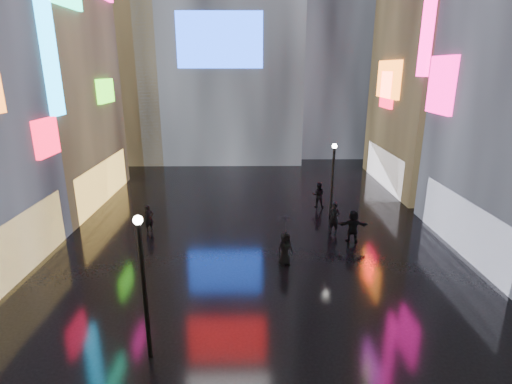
{
  "coord_description": "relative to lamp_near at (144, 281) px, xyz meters",
  "views": [
    {
      "loc": [
        -0.21,
        -2.53,
        9.52
      ],
      "look_at": [
        0.0,
        12.0,
        5.0
      ],
      "focal_mm": 28.0,
      "sensor_mm": 36.0,
      "label": 1
    }
  ],
  "objects": [
    {
      "name": "pedestrian_4",
      "position": [
        5.2,
        6.71,
        -2.08
      ],
      "size": [
        1.01,
        0.88,
        1.73
      ],
      "primitive_type": "imported",
      "rotation": [
        0.0,
        0.0,
        0.47
      ],
      "color": "black",
      "rests_on": "ground"
    },
    {
      "name": "pedestrian_5",
      "position": [
        9.27,
        9.38,
        -2.0
      ],
      "size": [
        1.8,
        0.69,
        1.9
      ],
      "primitive_type": "imported",
      "rotation": [
        0.0,
        0.0,
        3.06
      ],
      "color": "black",
      "rests_on": "ground"
    },
    {
      "name": "umbrella_2",
      "position": [
        5.2,
        6.71,
        -0.78
      ],
      "size": [
        1.22,
        1.23,
        0.87
      ],
      "primitive_type": "imported",
      "rotation": [
        0.0,
        0.0,
        5.93
      ],
      "color": "black",
      "rests_on": "pedestrian_4"
    },
    {
      "name": "pedestrian_6",
      "position": [
        -2.68,
        11.12,
        -2.12
      ],
      "size": [
        0.71,
        0.69,
        1.64
      ],
      "primitive_type": "imported",
      "rotation": [
        0.0,
        0.0,
        0.71
      ],
      "color": "black",
      "rests_on": "ground"
    },
    {
      "name": "tower_flank_left",
      "position": [
        -10.31,
        33.01,
        10.06
      ],
      "size": [
        10.0,
        10.0,
        26.0
      ],
      "primitive_type": "cube",
      "color": "black",
      "rests_on": "ground"
    },
    {
      "name": "pedestrian_8",
      "position": [
        8.47,
        10.68,
        -1.98
      ],
      "size": [
        0.84,
        0.78,
        1.92
      ],
      "primitive_type": "imported",
      "rotation": [
        0.0,
        0.0,
        5.68
      ],
      "color": "black",
      "rests_on": "ground"
    },
    {
      "name": "lamp_far",
      "position": [
        8.54,
        12.07,
        0.0
      ],
      "size": [
        0.3,
        0.3,
        5.2
      ],
      "color": "black",
      "rests_on": "ground"
    },
    {
      "name": "pedestrian_7",
      "position": [
        8.3,
        15.39,
        -2.05
      ],
      "size": [
        0.99,
        0.84,
        1.8
      ],
      "primitive_type": "imported",
      "rotation": [
        0.0,
        0.0,
        2.95
      ],
      "color": "black",
      "rests_on": "ground"
    },
    {
      "name": "building_right_far",
      "position": [
        19.66,
        21.01,
        11.03
      ],
      "size": [
        10.28,
        12.0,
        28.0
      ],
      "color": "black",
      "rests_on": "ground"
    },
    {
      "name": "ground",
      "position": [
        3.69,
        11.01,
        -2.94
      ],
      "size": [
        140.0,
        140.0,
        0.0
      ],
      "primitive_type": "plane",
      "color": "black",
      "rests_on": "ground"
    },
    {
      "name": "lamp_near",
      "position": [
        0.0,
        0.0,
        0.0
      ],
      "size": [
        0.3,
        0.3,
        5.2
      ],
      "color": "black",
      "rests_on": "ground"
    },
    {
      "name": "building_left_far",
      "position": [
        -12.29,
        17.01,
        8.04
      ],
      "size": [
        10.28,
        12.0,
        22.0
      ],
      "color": "black",
      "rests_on": "ground"
    }
  ]
}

